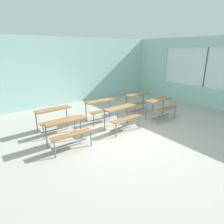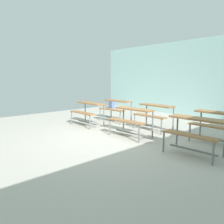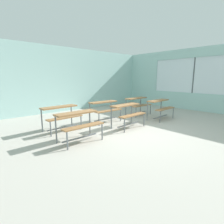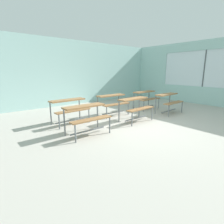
{
  "view_description": "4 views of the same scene",
  "coord_description": "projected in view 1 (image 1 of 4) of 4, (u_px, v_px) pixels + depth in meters",
  "views": [
    {
      "loc": [
        -3.38,
        -3.96,
        2.5
      ],
      "look_at": [
        0.24,
        0.95,
        0.48
      ],
      "focal_mm": 30.82,
      "sensor_mm": 36.0,
      "label": 1
    },
    {
      "loc": [
        4.08,
        -3.63,
        1.53
      ],
      "look_at": [
        -0.34,
        0.34,
        0.6
      ],
      "focal_mm": 34.84,
      "sensor_mm": 36.0,
      "label": 2
    },
    {
      "loc": [
        -3.8,
        -3.3,
        1.6
      ],
      "look_at": [
        0.06,
        0.99,
        0.46
      ],
      "focal_mm": 28.0,
      "sensor_mm": 36.0,
      "label": 3
    },
    {
      "loc": [
        -3.8,
        -3.3,
        1.6
      ],
      "look_at": [
        -0.49,
        0.73,
        0.37
      ],
      "focal_mm": 28.0,
      "sensor_mm": 36.0,
      "label": 4
    }
  ],
  "objects": [
    {
      "name": "wall_right",
      "position": [
        220.0,
        75.0,
        7.98
      ],
      "size": [
        0.12,
        9.0,
        3.0
      ],
      "color": "#A8D1CC",
      "rests_on": "ground"
    },
    {
      "name": "desk_bench_r1c1",
      "position": [
        102.0,
        106.0,
        6.82
      ],
      "size": [
        1.11,
        0.62,
        0.74
      ],
      "rotation": [
        0.0,
        0.0,
        -0.02
      ],
      "color": "olive",
      "rests_on": "ground"
    },
    {
      "name": "desk_bench_r1c0",
      "position": [
        55.0,
        115.0,
        5.9
      ],
      "size": [
        1.13,
        0.64,
        0.74
      ],
      "rotation": [
        0.0,
        0.0,
        0.04
      ],
      "color": "olive",
      "rests_on": "ground"
    },
    {
      "name": "wall_back",
      "position": [
        61.0,
        72.0,
        8.69
      ],
      "size": [
        10.0,
        0.12,
        3.0
      ],
      "primitive_type": "cube",
      "color": "#A8D1CC",
      "rests_on": "ground"
    },
    {
      "name": "desk_bench_r1c2",
      "position": [
        139.0,
        98.0,
        7.83
      ],
      "size": [
        1.11,
        0.6,
        0.74
      ],
      "rotation": [
        0.0,
        0.0,
        0.01
      ],
      "color": "olive",
      "rests_on": "ground"
    },
    {
      "name": "desk_bench_r0c0",
      "position": [
        68.0,
        127.0,
        4.97
      ],
      "size": [
        1.1,
        0.6,
        0.74
      ],
      "rotation": [
        0.0,
        0.0,
        0.01
      ],
      "color": "olive",
      "rests_on": "ground"
    },
    {
      "name": "desk_bench_r0c2",
      "position": [
        161.0,
        104.0,
        7.0
      ],
      "size": [
        1.13,
        0.64,
        0.74
      ],
      "rotation": [
        0.0,
        0.0,
        0.05
      ],
      "color": "olive",
      "rests_on": "ground"
    },
    {
      "name": "desk_bench_r0c1",
      "position": [
        122.0,
        113.0,
        6.05
      ],
      "size": [
        1.13,
        0.64,
        0.74
      ],
      "rotation": [
        0.0,
        0.0,
        0.05
      ],
      "color": "olive",
      "rests_on": "ground"
    },
    {
      "name": "ground",
      "position": [
        124.0,
        138.0,
        5.73
      ],
      "size": [
        10.0,
        9.0,
        0.05
      ],
      "primitive_type": "cube",
      "color": "#ADA89E"
    }
  ]
}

